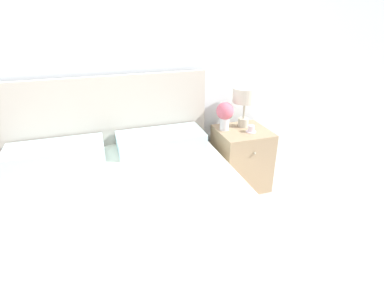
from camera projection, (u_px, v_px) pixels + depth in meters
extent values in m
plane|color=#BCB7B2|center=(116.00, 192.00, 3.00)|extent=(12.00, 12.00, 0.00)
cube|color=white|center=(99.00, 57.00, 2.52)|extent=(8.00, 0.06, 2.60)
cube|color=tan|center=(127.00, 250.00, 2.05)|extent=(1.80, 2.05, 0.33)
cube|color=white|center=(123.00, 219.00, 1.93)|extent=(1.77, 2.01, 0.21)
cube|color=beige|center=(109.00, 140.00, 2.74)|extent=(1.84, 0.05, 1.16)
cube|color=silver|center=(56.00, 154.00, 2.41)|extent=(0.76, 0.36, 0.14)
cube|color=silver|center=(161.00, 140.00, 2.66)|extent=(0.76, 0.36, 0.14)
cube|color=tan|center=(241.00, 158.00, 3.01)|extent=(0.49, 0.48, 0.61)
sphere|color=#B2AD93|center=(255.00, 153.00, 2.72)|extent=(0.02, 0.02, 0.02)
cylinder|color=beige|center=(243.00, 122.00, 2.96)|extent=(0.10, 0.10, 0.08)
cylinder|color=#B7B29E|center=(244.00, 110.00, 2.91)|extent=(0.02, 0.02, 0.16)
cylinder|color=silver|center=(245.00, 95.00, 2.85)|extent=(0.24, 0.24, 0.14)
cylinder|color=white|center=(224.00, 124.00, 2.87)|extent=(0.09, 0.09, 0.13)
sphere|color=#E06B7F|center=(225.00, 111.00, 2.82)|extent=(0.17, 0.17, 0.17)
sphere|color=#609356|center=(229.00, 115.00, 2.85)|extent=(0.07, 0.07, 0.07)
cylinder|color=white|center=(251.00, 132.00, 2.84)|extent=(0.10, 0.10, 0.01)
cylinder|color=white|center=(251.00, 128.00, 2.83)|extent=(0.06, 0.06, 0.06)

